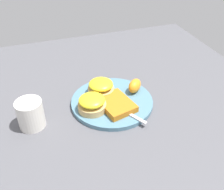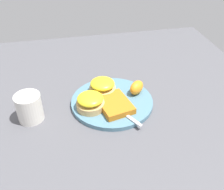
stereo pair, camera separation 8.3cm
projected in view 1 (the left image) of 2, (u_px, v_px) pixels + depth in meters
ground_plane at (112, 103)px, 0.85m from camera, size 1.10×1.10×0.00m
plate at (112, 102)px, 0.85m from camera, size 0.26×0.26×0.01m
sandwich_benedict_left at (101, 87)px, 0.86m from camera, size 0.09×0.09×0.05m
sandwich_benedict_right at (92, 103)px, 0.79m from camera, size 0.09×0.09×0.05m
hashbrown_patty at (115, 104)px, 0.81m from camera, size 0.13×0.11×0.02m
orange_wedge at (135, 86)px, 0.87m from camera, size 0.07×0.07×0.04m
fork at (113, 105)px, 0.82m from camera, size 0.20×0.12×0.00m
cup at (30, 114)px, 0.74m from camera, size 0.10×0.08×0.09m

